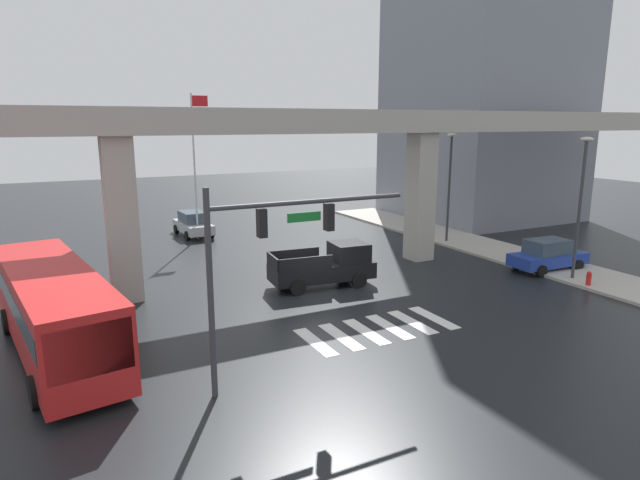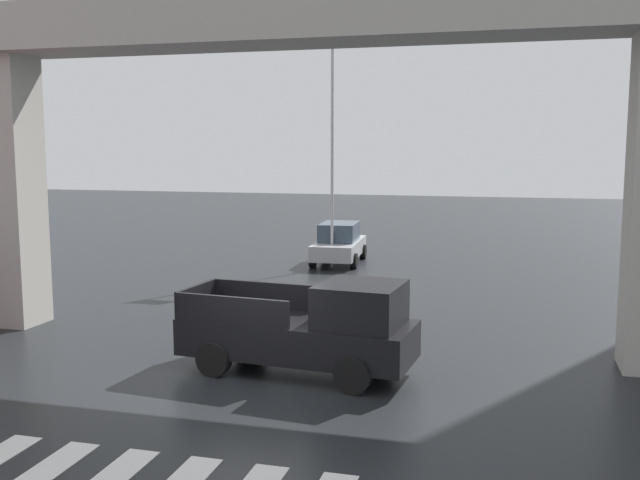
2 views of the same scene
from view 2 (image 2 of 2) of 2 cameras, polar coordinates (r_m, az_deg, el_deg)
ground_plane at (r=15.29m, az=-5.46°, el=-11.45°), size 120.00×120.00×0.00m
elevated_overpass at (r=17.80m, az=-1.86°, el=15.01°), size 56.78×1.96×8.57m
pickup_truck at (r=15.74m, az=-0.80°, el=-7.10°), size 5.26×2.44×2.08m
sedan_silver at (r=30.71m, az=1.52°, el=-0.25°), size 2.17×4.40×1.72m
flagpole at (r=29.23m, az=1.17°, el=8.86°), size 1.16×0.12×9.79m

